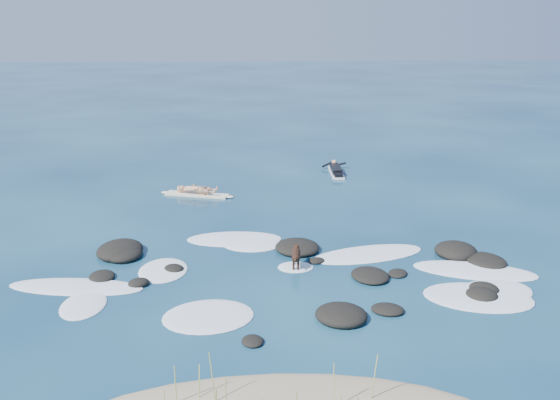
{
  "coord_description": "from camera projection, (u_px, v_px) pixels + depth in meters",
  "views": [
    {
      "loc": [
        -0.5,
        -17.79,
        7.56
      ],
      "look_at": [
        0.64,
        4.0,
        0.9
      ],
      "focal_mm": 40.0,
      "sensor_mm": 36.0,
      "label": 1
    }
  ],
  "objects": [
    {
      "name": "standing_surfer_rig",
      "position": [
        196.0,
        179.0,
        26.28
      ],
      "size": [
        3.21,
        1.28,
        1.86
      ],
      "rotation": [
        0.0,
        0.0,
        -0.28
      ],
      "color": "#F5E8C4",
      "rests_on": "ground"
    },
    {
      "name": "dog",
      "position": [
        296.0,
        255.0,
        18.93
      ],
      "size": [
        0.33,
        1.06,
        0.67
      ],
      "rotation": [
        0.0,
        0.0,
        1.47
      ],
      "color": "black",
      "rests_on": "ground"
    },
    {
      "name": "breaking_foam",
      "position": [
        294.0,
        275.0,
        18.55
      ],
      "size": [
        15.76,
        7.55,
        0.12
      ],
      "color": "white",
      "rests_on": "ground"
    },
    {
      "name": "reef_rocks",
      "position": [
        294.0,
        264.0,
        19.07
      ],
      "size": [
        13.17,
        7.16,
        0.53
      ],
      "color": "black",
      "rests_on": "ground"
    },
    {
      "name": "ground",
      "position": [
        266.0,
        266.0,
        19.22
      ],
      "size": [
        160.0,
        160.0,
        0.0
      ],
      "primitive_type": "plane",
      "color": "#0A2642",
      "rests_on": "ground"
    },
    {
      "name": "paddling_surfer_rig",
      "position": [
        336.0,
        170.0,
        30.07
      ],
      "size": [
        1.22,
        2.71,
        0.47
      ],
      "rotation": [
        0.0,
        0.0,
        1.55
      ],
      "color": "white",
      "rests_on": "ground"
    }
  ]
}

